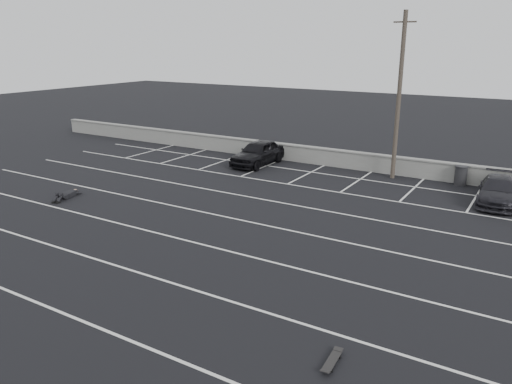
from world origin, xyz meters
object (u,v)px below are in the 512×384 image
Objects in this scene: utility_pole at (399,97)px; person at (69,192)px; skateboard at (332,361)px; car_right at (498,191)px; trash_bin at (461,175)px; car_left at (258,153)px.

utility_pole is 17.70m from person.
skateboard is at bearing -77.94° from utility_pole.
car_right is 1.67× the size of person.
car_left is at bearing -172.11° from trash_bin.
utility_pole is (8.05, 1.20, 3.74)m from car_left.
car_right reaches higher than skateboard.
car_right is at bearing -1.79° from car_left.
utility_pole reaches higher than trash_bin.
car_left is 4.20× the size of trash_bin.
car_left reaches higher than person.
person is (-12.57, -11.72, -4.26)m from utility_pole.
utility_pole is 18.35m from skateboard.
trash_bin reaches higher than skateboard.
car_right is 3.10m from trash_bin.
utility_pole is at bearing -173.48° from trash_bin.
car_left is 4.94× the size of skateboard.
trash_bin is 20.13m from person.
car_right is (13.59, -0.73, -0.14)m from car_left.
car_left is at bearing 121.95° from skateboard.
person is at bearing -155.39° from car_right.
car_right is 20.59m from person.
trash_bin is (-2.05, 2.33, -0.07)m from car_right.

